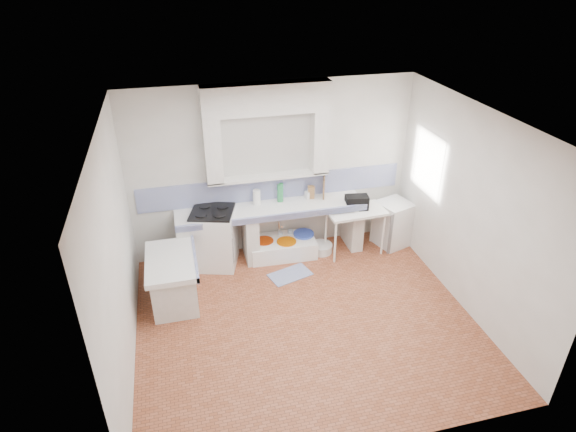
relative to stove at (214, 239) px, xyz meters
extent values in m
plane|color=#9A5235|center=(1.03, -1.68, -0.46)|extent=(4.50, 4.50, 0.00)
plane|color=silver|center=(1.03, -1.68, 2.34)|extent=(4.50, 4.50, 0.00)
plane|color=silver|center=(1.03, 0.32, 0.94)|extent=(4.50, 0.00, 4.50)
plane|color=silver|center=(1.03, -3.68, 0.94)|extent=(4.50, 0.00, 4.50)
plane|color=silver|center=(-1.22, -1.68, 0.94)|extent=(0.00, 4.50, 4.50)
plane|color=silver|center=(3.28, -1.68, 0.94)|extent=(0.00, 4.50, 4.50)
cube|color=silver|center=(0.93, 0.19, 2.11)|extent=(1.90, 0.25, 0.45)
cube|color=#3A2112|center=(3.45, -0.48, 1.14)|extent=(0.35, 0.86, 1.06)
cube|color=white|center=(3.31, -0.48, 1.52)|extent=(0.01, 0.84, 0.24)
cube|color=white|center=(0.93, 0.02, 0.40)|extent=(3.00, 0.60, 0.08)
cube|color=navy|center=(0.93, -0.26, 0.40)|extent=(3.00, 0.04, 0.10)
cube|color=silver|center=(-0.47, 0.02, -0.05)|extent=(0.20, 0.55, 0.82)
cube|color=silver|center=(0.58, 0.02, -0.05)|extent=(0.20, 0.55, 0.82)
cube|color=silver|center=(2.33, 0.02, -0.05)|extent=(0.20, 0.55, 0.82)
cube|color=white|center=(-0.67, -0.78, 0.20)|extent=(0.70, 1.10, 0.08)
cube|color=silver|center=(-0.67, -0.78, -0.15)|extent=(0.60, 1.00, 0.62)
cube|color=navy|center=(-0.34, -0.78, 0.20)|extent=(0.04, 1.10, 0.10)
cube|color=navy|center=(1.03, 0.30, 0.64)|extent=(4.27, 0.03, 0.40)
cube|color=white|center=(0.00, 0.00, 0.00)|extent=(0.81, 0.80, 0.93)
cube|color=white|center=(1.10, -0.01, -0.34)|extent=(1.10, 0.62, 0.26)
cube|color=white|center=(2.28, -0.20, -0.07)|extent=(0.96, 0.56, 0.04)
cube|color=white|center=(3.00, -0.12, -0.07)|extent=(0.64, 0.64, 0.78)
cylinder|color=#B13204|center=(0.80, 0.02, -0.32)|extent=(0.38, 0.38, 0.29)
cylinder|color=#CC5E00|center=(1.15, -0.09, -0.32)|extent=(0.33, 0.33, 0.30)
cylinder|color=blue|center=(1.48, 0.05, -0.30)|extent=(0.37, 0.37, 0.32)
cylinder|color=white|center=(1.75, -0.09, -0.39)|extent=(0.48, 0.48, 0.14)
cylinder|color=silver|center=(1.11, 0.17, -0.30)|extent=(0.09, 0.09, 0.32)
cylinder|color=silver|center=(1.28, 0.17, -0.29)|extent=(0.12, 0.12, 0.34)
cube|color=black|center=(2.30, -0.15, 0.43)|extent=(0.39, 0.26, 0.23)
cylinder|color=#257E42|center=(1.13, 0.17, 0.59)|extent=(0.09, 0.09, 0.32)
cylinder|color=#257E42|center=(1.09, 0.17, 0.58)|extent=(0.07, 0.07, 0.29)
cube|color=olive|center=(1.62, 0.17, 0.54)|extent=(0.12, 0.10, 0.21)
cube|color=olive|center=(1.84, 0.17, 0.60)|extent=(0.10, 0.24, 0.34)
cylinder|color=white|center=(0.73, 0.17, 0.56)|extent=(0.15, 0.15, 0.24)
imported|color=white|center=(1.57, 0.17, 0.53)|extent=(0.10, 0.11, 0.19)
cube|color=navy|center=(1.08, -0.61, -0.46)|extent=(0.72, 0.54, 0.01)
camera|label=1|loc=(-0.43, -6.53, 3.97)|focal=29.93mm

